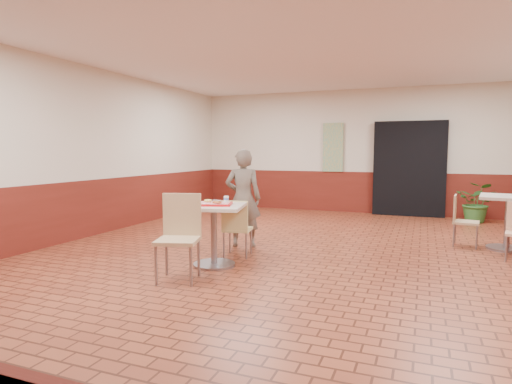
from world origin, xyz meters
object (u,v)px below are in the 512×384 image
(chair_main_front, at_px, (180,232))
(paper_cup, at_px, (226,199))
(customer, at_px, (243,198))
(second_table, at_px, (508,213))
(ring_donut, at_px, (208,201))
(serving_tray, at_px, (214,204))
(chair_main_back, at_px, (236,225))
(chair_second_left, at_px, (461,218))
(main_table, at_px, (214,225))
(potted_plant, at_px, (477,202))
(long_john_donut, at_px, (217,202))

(chair_main_front, distance_m, paper_cup, 0.87)
(customer, bearing_deg, paper_cup, 83.18)
(second_table, bearing_deg, chair_main_front, -140.92)
(second_table, bearing_deg, paper_cup, -146.78)
(ring_donut, bearing_deg, serving_tray, -21.74)
(chair_main_back, relative_size, chair_second_left, 1.01)
(paper_cup, relative_size, chair_second_left, 0.10)
(main_table, height_order, customer, customer)
(second_table, xyz_separation_m, potted_plant, (-0.15, 2.61, -0.13))
(main_table, bearing_deg, potted_plant, 54.59)
(chair_main_front, height_order, long_john_donut, chair_main_front)
(chair_second_left, xyz_separation_m, potted_plant, (0.49, 2.60, -0.02))
(chair_main_front, bearing_deg, second_table, 22.68)
(chair_main_back, relative_size, second_table, 0.99)
(customer, height_order, paper_cup, customer)
(chair_main_back, xyz_separation_m, ring_donut, (-0.20, -0.48, 0.40))
(customer, height_order, ring_donut, customer)
(customer, xyz_separation_m, long_john_donut, (0.17, -1.25, 0.09))
(chair_main_front, distance_m, serving_tray, 0.73)
(chair_second_left, bearing_deg, main_table, 135.23)
(ring_donut, xyz_separation_m, chair_second_left, (3.24, 2.46, -0.40))
(long_john_donut, xyz_separation_m, potted_plant, (3.55, 5.16, -0.43))
(long_john_donut, bearing_deg, paper_cup, 71.71)
(main_table, xyz_separation_m, potted_plant, (3.63, 5.10, -0.12))
(ring_donut, bearing_deg, chair_main_front, -90.27)
(customer, bearing_deg, serving_tray, 75.88)
(serving_tray, xyz_separation_m, chair_second_left, (3.13, 2.50, -0.37))
(chair_main_front, relative_size, chair_second_left, 1.24)
(main_table, relative_size, serving_tray, 1.74)
(second_table, bearing_deg, ring_donut, -147.80)
(chair_main_front, relative_size, long_john_donut, 6.68)
(long_john_donut, height_order, potted_plant, long_john_donut)
(chair_main_back, distance_m, potted_plant, 5.78)
(paper_cup, height_order, chair_second_left, paper_cup)
(ring_donut, xyz_separation_m, potted_plant, (3.73, 5.06, -0.43))
(chair_main_front, relative_size, potted_plant, 1.17)
(second_table, relative_size, potted_plant, 0.96)
(serving_tray, relative_size, long_john_donut, 3.09)
(chair_main_back, distance_m, ring_donut, 0.65)
(paper_cup, height_order, potted_plant, paper_cup)
(chair_main_back, height_order, long_john_donut, long_john_donut)
(chair_main_front, relative_size, ring_donut, 9.63)
(chair_main_front, relative_size, serving_tray, 2.16)
(customer, distance_m, paper_cup, 1.12)
(serving_tray, distance_m, long_john_donut, 0.11)
(chair_main_front, relative_size, chair_main_back, 1.23)
(main_table, xyz_separation_m, paper_cup, (0.13, 0.10, 0.34))
(main_table, relative_size, ring_donut, 7.74)
(main_table, xyz_separation_m, serving_tray, (0.00, -0.00, 0.28))
(serving_tray, distance_m, ring_donut, 0.12)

